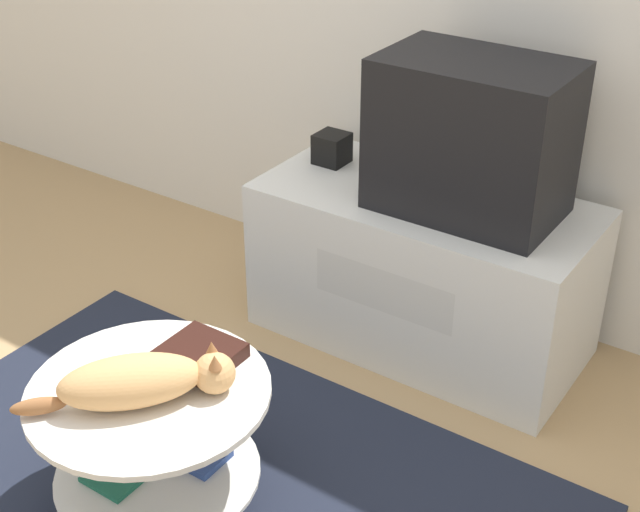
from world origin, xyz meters
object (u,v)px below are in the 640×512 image
dvd_box (200,354)px  cat (141,381)px  tv (471,138)px  speaker (332,148)px

dvd_box → cat: bearing=-92.5°
tv → dvd_box: size_ratio=2.99×
cat → dvd_box: bearing=39.9°
dvd_box → cat: cat is taller
tv → speaker: tv is taller
tv → speaker: bearing=173.7°
dvd_box → cat: (-0.01, -0.21, 0.04)m
tv → cat: 1.29m
speaker → dvd_box: 1.11m
tv → dvd_box: 1.11m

